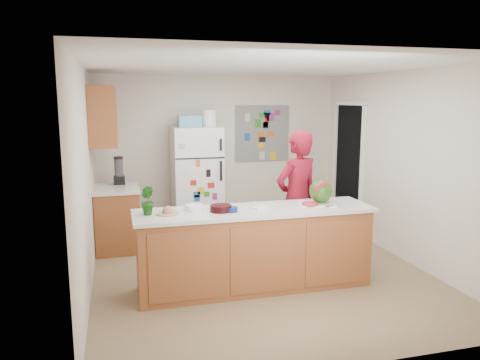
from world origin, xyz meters
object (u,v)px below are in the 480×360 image
object	(u,v)px
person	(297,199)
cherry_bowl	(221,208)
refrigerator	(197,181)
watermelon	(321,191)

from	to	relation	value
person	cherry_bowl	distance (m)	1.25
refrigerator	cherry_bowl	world-z (taller)	refrigerator
cherry_bowl	person	bearing A→B (deg)	26.95
person	watermelon	bearing A→B (deg)	81.62
cherry_bowl	refrigerator	bearing A→B (deg)	86.59
person	cherry_bowl	xyz separation A→B (m)	(-1.12, -0.57, 0.08)
watermelon	cherry_bowl	distance (m)	1.22
person	refrigerator	bearing A→B (deg)	-81.90
refrigerator	cherry_bowl	distance (m)	2.40
person	watermelon	size ratio (longest dim) A/B	6.37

